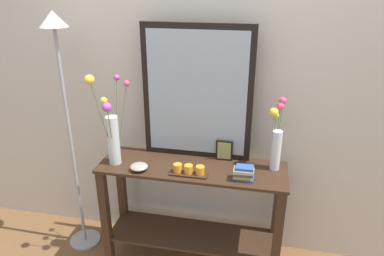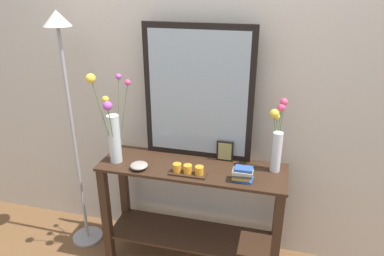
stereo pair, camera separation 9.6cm
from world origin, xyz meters
name	(u,v)px [view 1 (the left image)]	position (x,y,z in m)	size (l,w,h in m)	color
wall_back	(201,76)	(0.00, 0.32, 1.35)	(6.40, 0.08, 2.70)	beige
console_table	(192,205)	(0.00, 0.00, 0.49)	(1.27, 0.39, 0.80)	#382316
mirror_leaning	(196,94)	(0.00, 0.16, 1.26)	(0.75, 0.03, 0.92)	black
tall_vase_left	(111,130)	(-0.53, -0.06, 1.05)	(0.23, 0.27, 0.64)	silver
vase_right	(276,138)	(0.54, 0.09, 1.02)	(0.10, 0.14, 0.48)	silver
candle_tray	(189,171)	(0.00, -0.11, 0.83)	(0.24, 0.09, 0.07)	#382316
picture_frame_small	(224,150)	(0.20, 0.13, 0.88)	(0.12, 0.01, 0.15)	black
decorative_bowl	(139,167)	(-0.33, -0.12, 0.83)	(0.12, 0.12, 0.04)	#9E9389
book_stack	(243,173)	(0.35, -0.10, 0.85)	(0.14, 0.11, 0.10)	#2D519E
floor_lamp	(65,100)	(-0.89, 0.02, 1.21)	(0.24, 0.24, 1.79)	#9E9EA3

